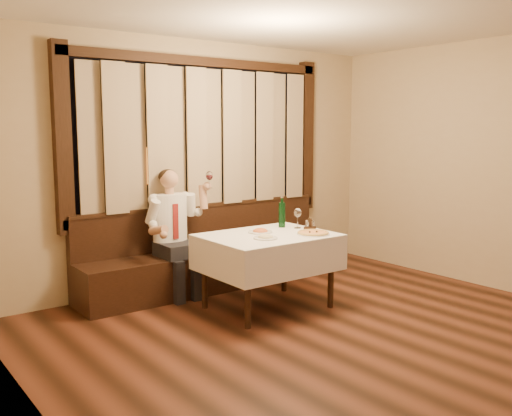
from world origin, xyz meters
TOP-DOWN VIEW (x-y plane):
  - room at (-0.00, 0.97)m, footprint 5.01×6.01m
  - banquette at (0.00, 2.72)m, footprint 3.20×0.61m
  - dining_table at (0.00, 1.70)m, footprint 1.27×0.97m
  - pizza at (0.36, 1.43)m, footprint 0.33×0.33m
  - pasta_red at (-0.01, 1.82)m, footprint 0.25×0.25m
  - pasta_cream at (-0.16, 1.54)m, footprint 0.23×0.23m
  - green_bottle at (0.38, 1.94)m, footprint 0.07×0.07m
  - table_wine_glass at (0.47, 1.80)m, footprint 0.08×0.08m
  - cruet_caddy at (0.50, 1.64)m, footprint 0.12×0.08m
  - seated_man at (-0.55, 2.63)m, footprint 0.74×0.55m

SIDE VIEW (x-z plane):
  - banquette at x=0.00m, z-range -0.16..0.78m
  - dining_table at x=0.00m, z-range 0.27..1.03m
  - pizza at x=0.36m, z-range 0.75..0.79m
  - pasta_cream at x=-0.16m, z-range 0.75..0.83m
  - pasta_red at x=-0.01m, z-range 0.75..0.83m
  - cruet_caddy at x=0.50m, z-range 0.74..0.86m
  - seated_man at x=-0.55m, z-range 0.12..1.49m
  - green_bottle at x=0.38m, z-range 0.73..1.06m
  - table_wine_glass at x=0.47m, z-range 0.81..1.02m
  - room at x=0.00m, z-range 0.09..2.91m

